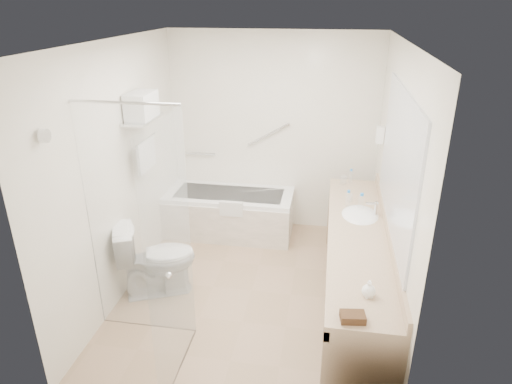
% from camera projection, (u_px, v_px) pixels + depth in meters
% --- Properties ---
extents(floor, '(3.20, 3.20, 0.00)m').
position_uv_depth(floor, '(251.00, 290.00, 4.79)').
color(floor, tan).
rests_on(floor, ground).
extents(ceiling, '(2.60, 3.20, 0.10)m').
position_uv_depth(ceiling, '(250.00, 41.00, 3.80)').
color(ceiling, white).
rests_on(ceiling, wall_back).
extents(wall_back, '(2.60, 0.10, 2.50)m').
position_uv_depth(wall_back, '(273.00, 134.00, 5.74)').
color(wall_back, silver).
rests_on(wall_back, ground).
extents(wall_front, '(2.60, 0.10, 2.50)m').
position_uv_depth(wall_front, '(206.00, 273.00, 2.84)').
color(wall_front, silver).
rests_on(wall_front, ground).
extents(wall_left, '(0.10, 3.20, 2.50)m').
position_uv_depth(wall_left, '(121.00, 172.00, 4.49)').
color(wall_left, silver).
rests_on(wall_left, ground).
extents(wall_right, '(0.10, 3.20, 2.50)m').
position_uv_depth(wall_right, '(393.00, 189.00, 4.10)').
color(wall_right, silver).
rests_on(wall_right, ground).
extents(bathtub, '(1.60, 0.73, 0.59)m').
position_uv_depth(bathtub, '(230.00, 213.00, 5.88)').
color(bathtub, white).
rests_on(bathtub, floor).
extents(grab_bar_short, '(0.40, 0.03, 0.03)m').
position_uv_depth(grab_bar_short, '(200.00, 154.00, 5.97)').
color(grab_bar_short, silver).
rests_on(grab_bar_short, wall_back).
extents(grab_bar_long, '(0.53, 0.03, 0.33)m').
position_uv_depth(grab_bar_long, '(268.00, 134.00, 5.72)').
color(grab_bar_long, silver).
rests_on(grab_bar_long, wall_back).
extents(shower_enclosure, '(0.96, 0.91, 2.11)m').
position_uv_depth(shower_enclosure, '(153.00, 239.00, 3.62)').
color(shower_enclosure, silver).
rests_on(shower_enclosure, floor).
extents(towel_shelf, '(0.24, 0.55, 0.81)m').
position_uv_depth(towel_shelf, '(142.00, 114.00, 4.59)').
color(towel_shelf, silver).
rests_on(towel_shelf, wall_left).
extents(vanity_counter, '(0.55, 2.70, 0.95)m').
position_uv_depth(vanity_counter, '(356.00, 253.00, 4.24)').
color(vanity_counter, tan).
rests_on(vanity_counter, floor).
extents(sink, '(0.40, 0.52, 0.14)m').
position_uv_depth(sink, '(360.00, 217.00, 4.53)').
color(sink, white).
rests_on(sink, vanity_counter).
extents(faucet, '(0.03, 0.03, 0.14)m').
position_uv_depth(faucet, '(376.00, 208.00, 4.47)').
color(faucet, silver).
rests_on(faucet, vanity_counter).
extents(mirror, '(0.02, 2.00, 1.20)m').
position_uv_depth(mirror, '(398.00, 163.00, 3.85)').
color(mirror, silver).
rests_on(mirror, wall_right).
extents(hairdryer_unit, '(0.08, 0.10, 0.18)m').
position_uv_depth(hairdryer_unit, '(380.00, 135.00, 4.98)').
color(hairdryer_unit, white).
rests_on(hairdryer_unit, wall_right).
extents(toilet, '(0.90, 0.72, 0.77)m').
position_uv_depth(toilet, '(157.00, 259.00, 4.63)').
color(toilet, white).
rests_on(toilet, floor).
extents(amenity_basket, '(0.18, 0.13, 0.05)m').
position_uv_depth(amenity_basket, '(353.00, 317.00, 3.03)').
color(amenity_basket, '#492C1A').
rests_on(amenity_basket, vanity_counter).
extents(soap_bottle_a, '(0.09, 0.13, 0.06)m').
position_uv_depth(soap_bottle_a, '(368.00, 293.00, 3.27)').
color(soap_bottle_a, white).
rests_on(soap_bottle_a, vanity_counter).
extents(soap_bottle_b, '(0.14, 0.16, 0.10)m').
position_uv_depth(soap_bottle_b, '(369.00, 290.00, 3.27)').
color(soap_bottle_b, white).
rests_on(soap_bottle_b, vanity_counter).
extents(water_bottle_left, '(0.06, 0.06, 0.21)m').
position_uv_depth(water_bottle_left, '(361.00, 204.00, 4.54)').
color(water_bottle_left, silver).
rests_on(water_bottle_left, vanity_counter).
extents(water_bottle_mid, '(0.05, 0.05, 0.17)m').
position_uv_depth(water_bottle_mid, '(351.00, 176.00, 5.27)').
color(water_bottle_mid, silver).
rests_on(water_bottle_mid, vanity_counter).
extents(water_bottle_right, '(0.06, 0.06, 0.19)m').
position_uv_depth(water_bottle_right, '(348.00, 199.00, 4.65)').
color(water_bottle_right, silver).
rests_on(water_bottle_right, vanity_counter).
extents(drinking_glass_near, '(0.09, 0.09, 0.10)m').
position_uv_depth(drinking_glass_near, '(343.00, 180.00, 5.24)').
color(drinking_glass_near, silver).
rests_on(drinking_glass_near, vanity_counter).
extents(drinking_glass_far, '(0.08, 0.08, 0.08)m').
position_uv_depth(drinking_glass_far, '(350.00, 198.00, 4.80)').
color(drinking_glass_far, silver).
rests_on(drinking_glass_far, vanity_counter).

